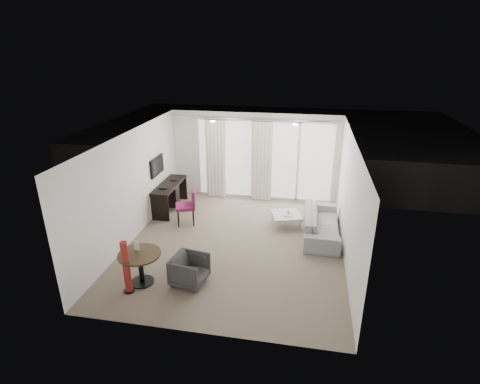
% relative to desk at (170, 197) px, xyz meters
% --- Properties ---
extents(floor, '(5.00, 6.00, 0.00)m').
position_rel_desk_xyz_m(floor, '(2.22, -1.64, -0.38)').
color(floor, '#6F6251').
rests_on(floor, ground).
extents(ceiling, '(5.00, 6.00, 0.00)m').
position_rel_desk_xyz_m(ceiling, '(2.22, -1.64, 2.22)').
color(ceiling, white).
rests_on(ceiling, ground).
extents(wall_left, '(0.00, 6.00, 2.60)m').
position_rel_desk_xyz_m(wall_left, '(-0.28, -1.64, 0.92)').
color(wall_left, silver).
rests_on(wall_left, ground).
extents(wall_right, '(0.00, 6.00, 2.60)m').
position_rel_desk_xyz_m(wall_right, '(4.72, -1.64, 0.92)').
color(wall_right, silver).
rests_on(wall_right, ground).
extents(wall_front, '(5.00, 0.00, 2.60)m').
position_rel_desk_xyz_m(wall_front, '(2.22, -4.64, 0.92)').
color(wall_front, silver).
rests_on(wall_front, ground).
extents(window_panel, '(4.00, 0.02, 2.38)m').
position_rel_desk_xyz_m(window_panel, '(2.52, 1.35, 0.82)').
color(window_panel, white).
rests_on(window_panel, ground).
extents(window_frame, '(4.10, 0.06, 2.44)m').
position_rel_desk_xyz_m(window_frame, '(2.52, 1.33, 0.82)').
color(window_frame, white).
rests_on(window_frame, ground).
extents(curtain_left, '(0.60, 0.20, 2.38)m').
position_rel_desk_xyz_m(curtain_left, '(1.07, 1.18, 0.82)').
color(curtain_left, beige).
rests_on(curtain_left, ground).
extents(curtain_right, '(0.60, 0.20, 2.38)m').
position_rel_desk_xyz_m(curtain_right, '(2.47, 1.18, 0.82)').
color(curtain_right, beige).
rests_on(curtain_right, ground).
extents(curtain_track, '(4.80, 0.04, 0.04)m').
position_rel_desk_xyz_m(curtain_track, '(2.22, 1.18, 2.07)').
color(curtain_track, '#B2B2B7').
rests_on(curtain_track, ceiling).
extents(downlight_a, '(0.12, 0.12, 0.02)m').
position_rel_desk_xyz_m(downlight_a, '(1.32, -0.04, 2.21)').
color(downlight_a, '#FFE0B2').
rests_on(downlight_a, ceiling).
extents(downlight_b, '(0.12, 0.12, 0.02)m').
position_rel_desk_xyz_m(downlight_b, '(3.42, -0.04, 2.21)').
color(downlight_b, '#FFE0B2').
rests_on(downlight_b, ceiling).
extents(desk, '(0.51, 1.64, 0.77)m').
position_rel_desk_xyz_m(desk, '(0.00, 0.00, 0.00)').
color(desk, black).
rests_on(desk, floor).
extents(tv, '(0.05, 0.80, 0.50)m').
position_rel_desk_xyz_m(tv, '(-0.23, -0.19, 0.97)').
color(tv, black).
rests_on(tv, wall_left).
extents(desk_chair, '(0.66, 0.64, 0.96)m').
position_rel_desk_xyz_m(desk_chair, '(0.72, -0.80, 0.09)').
color(desk_chair, '#78194A').
rests_on(desk_chair, floor).
extents(round_table, '(1.06, 1.06, 0.67)m').
position_rel_desk_xyz_m(round_table, '(0.69, -3.49, -0.05)').
color(round_table, '#342615').
rests_on(round_table, floor).
extents(menu_card, '(0.12, 0.05, 0.22)m').
position_rel_desk_xyz_m(menu_card, '(0.59, -3.39, 0.34)').
color(menu_card, white).
rests_on(menu_card, round_table).
extents(red_lamp, '(0.22, 0.22, 1.08)m').
position_rel_desk_xyz_m(red_lamp, '(0.55, -3.80, 0.16)').
color(red_lamp, maroon).
rests_on(red_lamp, floor).
extents(tub_armchair, '(0.76, 0.74, 0.60)m').
position_rel_desk_xyz_m(tub_armchair, '(1.63, -3.32, -0.08)').
color(tub_armchair, '#303030').
rests_on(tub_armchair, floor).
extents(coffee_table, '(0.91, 0.91, 0.32)m').
position_rel_desk_xyz_m(coffee_table, '(3.34, -0.44, -0.22)').
color(coffee_table, gray).
rests_on(coffee_table, floor).
extents(remote, '(0.12, 0.19, 0.02)m').
position_rel_desk_xyz_m(remote, '(3.39, -0.37, -0.02)').
color(remote, black).
rests_on(remote, coffee_table).
extents(magazine, '(0.25, 0.31, 0.02)m').
position_rel_desk_xyz_m(magazine, '(3.39, -0.46, -0.02)').
color(magazine, gray).
rests_on(magazine, coffee_table).
extents(sofa, '(0.83, 2.12, 0.62)m').
position_rel_desk_xyz_m(sofa, '(4.23, -0.78, -0.07)').
color(sofa, gray).
rests_on(sofa, floor).
extents(terrace_slab, '(5.60, 3.00, 0.12)m').
position_rel_desk_xyz_m(terrace_slab, '(2.52, 2.86, -0.44)').
color(terrace_slab, '#4D4D50').
rests_on(terrace_slab, ground).
extents(rattan_chair_a, '(0.61, 0.61, 0.76)m').
position_rel_desk_xyz_m(rattan_chair_a, '(2.68, 2.43, -0.00)').
color(rattan_chair_a, brown).
rests_on(rattan_chair_a, terrace_slab).
extents(rattan_chair_b, '(0.60, 0.60, 0.80)m').
position_rel_desk_xyz_m(rattan_chair_b, '(3.73, 2.43, 0.02)').
color(rattan_chair_b, brown).
rests_on(rattan_chair_b, terrace_slab).
extents(rattan_table, '(0.70, 0.70, 0.56)m').
position_rel_desk_xyz_m(rattan_table, '(3.75, 2.85, -0.10)').
color(rattan_table, brown).
rests_on(rattan_table, terrace_slab).
extents(balustrade, '(5.50, 0.06, 1.05)m').
position_rel_desk_xyz_m(balustrade, '(2.52, 4.31, 0.12)').
color(balustrade, '#B2B2B7').
rests_on(balustrade, terrace_slab).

